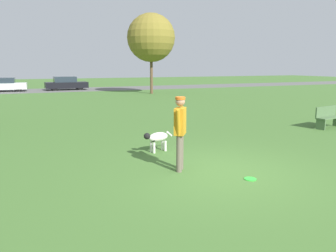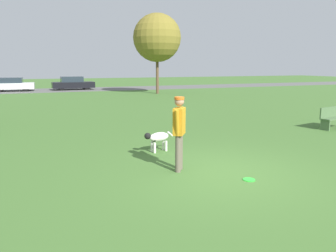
% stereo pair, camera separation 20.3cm
% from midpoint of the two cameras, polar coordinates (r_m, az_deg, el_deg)
% --- Properties ---
extents(ground_plane, '(120.00, 120.00, 0.00)m').
position_cam_midpoint_polar(ground_plane, '(7.66, 10.01, -8.07)').
color(ground_plane, '#426B2D').
extents(far_road_strip, '(120.00, 6.00, 0.01)m').
position_cam_midpoint_polar(far_road_strip, '(35.07, -15.58, 6.12)').
color(far_road_strip, '#5B5B59').
rests_on(far_road_strip, ground_plane).
extents(person, '(0.46, 0.60, 1.73)m').
position_cam_midpoint_polar(person, '(7.48, 2.74, -0.26)').
color(person, '#665B4C').
rests_on(person, ground_plane).
extents(dog, '(0.97, 0.41, 0.59)m').
position_cam_midpoint_polar(dog, '(9.26, -1.18, -2.08)').
color(dog, silver).
rests_on(dog, ground_plane).
extents(frisbee, '(0.26, 0.26, 0.02)m').
position_cam_midpoint_polar(frisbee, '(7.34, 14.71, -9.02)').
color(frisbee, '#33D838').
rests_on(frisbee, ground_plane).
extents(tree_far_right, '(4.12, 4.12, 6.84)m').
position_cam_midpoint_polar(tree_far_right, '(29.06, -1.70, 15.10)').
color(tree_far_right, brown).
rests_on(tree_far_right, ground_plane).
extents(parked_car_white, '(3.91, 1.96, 1.31)m').
position_cam_midpoint_polar(parked_car_white, '(34.87, -25.31, 6.55)').
color(parked_car_white, white).
rests_on(parked_car_white, ground_plane).
extents(parked_car_black, '(4.16, 1.85, 1.35)m').
position_cam_midpoint_polar(parked_car_black, '(34.96, -16.07, 7.15)').
color(parked_car_black, black).
rests_on(parked_car_black, ground_plane).
extents(park_bench, '(1.45, 0.69, 0.84)m').
position_cam_midpoint_polar(park_bench, '(14.31, 27.17, 1.41)').
color(park_bench, '#4C6B42').
rests_on(park_bench, ground_plane).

